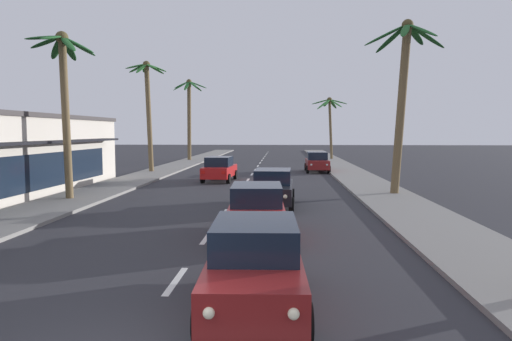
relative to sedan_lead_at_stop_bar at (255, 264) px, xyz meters
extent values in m
cube|color=gray|center=(5.90, 17.50, -0.78)|extent=(3.20, 110.00, 0.14)
cube|color=gray|center=(-9.70, 17.50, -0.78)|extent=(3.20, 110.00, 0.14)
cube|color=silver|center=(-1.90, 1.46, -0.85)|extent=(0.16, 2.00, 0.01)
cube|color=silver|center=(-1.90, 5.85, -0.85)|extent=(0.16, 2.00, 0.01)
cube|color=silver|center=(-1.90, 10.24, -0.85)|extent=(0.16, 2.00, 0.01)
cube|color=silver|center=(-1.90, 14.63, -0.85)|extent=(0.16, 2.00, 0.01)
cube|color=silver|center=(-1.90, 19.02, -0.85)|extent=(0.16, 2.00, 0.01)
cube|color=silver|center=(-1.90, 23.41, -0.85)|extent=(0.16, 2.00, 0.01)
cube|color=silver|center=(-1.90, 27.80, -0.85)|extent=(0.16, 2.00, 0.01)
cube|color=silver|center=(-1.90, 32.19, -0.85)|extent=(0.16, 2.00, 0.01)
cube|color=silver|center=(-1.90, 36.58, -0.85)|extent=(0.16, 2.00, 0.01)
cube|color=silver|center=(-1.90, 40.97, -0.85)|extent=(0.16, 2.00, 0.01)
cube|color=silver|center=(-1.90, 45.37, -0.85)|extent=(0.16, 2.00, 0.01)
cube|color=silver|center=(-1.90, 49.76, -0.85)|extent=(0.16, 2.00, 0.01)
cube|color=silver|center=(-1.90, 54.15, -0.85)|extent=(0.16, 2.00, 0.01)
cube|color=silver|center=(-1.90, 58.54, -0.85)|extent=(0.16, 2.00, 0.01)
cube|color=silver|center=(-1.90, 62.93, -0.85)|extent=(0.16, 2.00, 0.01)
cube|color=silver|center=(-1.90, 67.32, -0.85)|extent=(0.16, 2.00, 0.01)
cube|color=maroon|center=(0.00, -0.04, -0.17)|extent=(1.90, 4.36, 0.72)
cube|color=black|center=(0.00, 0.11, 0.51)|extent=(1.67, 2.25, 0.64)
cylinder|color=black|center=(0.91, -1.43, -0.53)|extent=(0.24, 0.65, 0.64)
cylinder|color=black|center=(-0.81, -1.49, -0.53)|extent=(0.24, 0.65, 0.64)
cylinder|color=black|center=(0.82, 1.41, -0.53)|extent=(0.24, 0.65, 0.64)
cylinder|color=black|center=(-0.91, 1.35, -0.53)|extent=(0.24, 0.65, 0.64)
sphere|color=#F9EFC6|center=(0.69, -2.19, -0.09)|extent=(0.18, 0.18, 0.18)
sphere|color=#F9EFC6|center=(-0.54, -2.23, -0.09)|extent=(0.18, 0.18, 0.18)
cube|color=red|center=(0.59, 2.14, -0.07)|extent=(0.24, 0.07, 0.20)
cube|color=red|center=(-0.73, 2.10, -0.07)|extent=(0.24, 0.07, 0.20)
cube|color=red|center=(-0.31, 6.04, -0.17)|extent=(1.95, 4.37, 0.72)
cube|color=black|center=(-0.32, 6.19, 0.51)|extent=(1.70, 2.27, 0.64)
cylinder|color=black|center=(0.61, 4.67, -0.53)|extent=(0.25, 0.65, 0.64)
cylinder|color=black|center=(-1.11, 4.59, -0.53)|extent=(0.25, 0.65, 0.64)
cylinder|color=black|center=(0.49, 7.50, -0.53)|extent=(0.25, 0.65, 0.64)
cylinder|color=black|center=(-1.24, 7.42, -0.53)|extent=(0.25, 0.65, 0.64)
sphere|color=#F9EFC6|center=(0.41, 3.90, -0.09)|extent=(0.18, 0.18, 0.18)
sphere|color=#F9EFC6|center=(-0.83, 3.85, -0.09)|extent=(0.18, 0.18, 0.18)
cube|color=red|center=(0.25, 8.23, -0.07)|extent=(0.24, 0.07, 0.20)
cube|color=red|center=(-1.07, 8.17, -0.07)|extent=(0.24, 0.07, 0.20)
cube|color=black|center=(0.08, 12.13, -0.17)|extent=(1.89, 4.35, 0.72)
cube|color=black|center=(0.09, 12.28, 0.51)|extent=(1.67, 2.25, 0.64)
cylinder|color=black|center=(0.90, 10.68, -0.53)|extent=(0.24, 0.65, 0.64)
cylinder|color=black|center=(-0.82, 10.74, -0.53)|extent=(0.24, 0.65, 0.64)
cylinder|color=black|center=(0.99, 13.52, -0.53)|extent=(0.24, 0.65, 0.64)
cylinder|color=black|center=(-0.73, 13.58, -0.53)|extent=(0.24, 0.65, 0.64)
sphere|color=#F9EFC6|center=(0.64, 9.94, -0.09)|extent=(0.18, 0.18, 0.18)
sphere|color=#F9EFC6|center=(-0.60, 9.98, -0.09)|extent=(0.18, 0.18, 0.18)
cube|color=red|center=(0.81, 14.27, -0.07)|extent=(0.24, 0.07, 0.20)
cube|color=red|center=(-0.51, 14.31, -0.07)|extent=(0.24, 0.07, 0.20)
cube|color=red|center=(-3.79, 22.67, -0.17)|extent=(2.00, 4.39, 0.72)
cube|color=black|center=(-3.80, 22.52, 0.51)|extent=(1.72, 2.29, 0.64)
cylinder|color=black|center=(-4.57, 24.14, -0.53)|extent=(0.26, 0.65, 0.64)
cylinder|color=black|center=(-2.85, 24.04, -0.53)|extent=(0.26, 0.65, 0.64)
cylinder|color=black|center=(-4.73, 21.30, -0.53)|extent=(0.26, 0.65, 0.64)
cylinder|color=black|center=(-3.01, 21.20, -0.53)|extent=(0.26, 0.65, 0.64)
sphere|color=#B2B2AD|center=(-4.29, 24.87, -0.09)|extent=(0.18, 0.18, 0.18)
sphere|color=#B2B2AD|center=(-3.05, 24.80, -0.09)|extent=(0.18, 0.18, 0.18)
cube|color=red|center=(-4.57, 20.55, -0.07)|extent=(0.24, 0.07, 0.20)
cube|color=red|center=(-3.25, 20.48, -0.07)|extent=(0.24, 0.07, 0.20)
cube|color=maroon|center=(3.42, 30.23, -0.17)|extent=(1.78, 4.31, 0.72)
cube|color=black|center=(3.42, 30.38, 0.51)|extent=(1.61, 2.21, 0.64)
cylinder|color=black|center=(4.28, 28.82, -0.53)|extent=(0.22, 0.64, 0.64)
cylinder|color=black|center=(2.56, 28.81, -0.53)|extent=(0.22, 0.64, 0.64)
cylinder|color=black|center=(4.27, 31.66, -0.53)|extent=(0.22, 0.64, 0.64)
cylinder|color=black|center=(2.55, 31.65, -0.53)|extent=(0.22, 0.64, 0.64)
sphere|color=#B2B2AD|center=(4.04, 28.07, -0.09)|extent=(0.18, 0.18, 0.18)
sphere|color=#B2B2AD|center=(2.80, 28.06, -0.09)|extent=(0.18, 0.18, 0.18)
cube|color=red|center=(4.07, 32.40, -0.07)|extent=(0.24, 0.06, 0.20)
cube|color=red|center=(2.75, 32.39, -0.07)|extent=(0.24, 0.06, 0.20)
cylinder|color=brown|center=(-9.98, 13.22, 3.06)|extent=(0.49, 0.37, 7.83)
ellipsoid|color=#1E5123|center=(-9.26, 13.21, 6.68)|extent=(1.62, 0.43, 0.92)
ellipsoid|color=#1E5123|center=(-9.43, 13.71, 6.69)|extent=(1.52, 1.32, 0.90)
ellipsoid|color=#1E5123|center=(-10.06, 13.96, 6.61)|extent=(0.45, 1.56, 1.04)
ellipsoid|color=#1E5123|center=(-10.56, 13.76, 6.63)|extent=(1.37, 1.41, 1.01)
ellipsoid|color=#1E5123|center=(-10.87, 13.31, 6.82)|extent=(1.74, 0.57, 0.64)
ellipsoid|color=#1E5123|center=(-10.62, 12.59, 6.90)|extent=(1.47, 1.55, 0.49)
ellipsoid|color=#1E5123|center=(-10.13, 12.38, 6.86)|extent=(0.59, 1.76, 0.57)
ellipsoid|color=#1E5123|center=(-9.50, 12.69, 6.64)|extent=(1.40, 1.39, 1.00)
sphere|color=#4C4223|center=(-10.04, 13.22, 7.02)|extent=(0.60, 0.60, 0.60)
cylinder|color=brown|center=(-10.39, 28.62, 3.51)|extent=(0.64, 0.39, 8.74)
ellipsoid|color=#2D702D|center=(-9.72, 28.74, 7.68)|extent=(1.69, 0.63, 0.74)
ellipsoid|color=#2D702D|center=(-9.93, 29.16, 7.65)|extent=(1.47, 1.40, 0.80)
ellipsoid|color=#2D702D|center=(-10.84, 29.38, 7.74)|extent=(1.04, 1.70, 0.63)
ellipsoid|color=#2D702D|center=(-11.29, 28.79, 7.67)|extent=(1.69, 0.73, 0.76)
ellipsoid|color=#2D702D|center=(-11.29, 28.34, 7.77)|extent=(1.73, 0.96, 0.57)
ellipsoid|color=#2D702D|center=(-10.71, 27.92, 7.54)|extent=(0.80, 1.59, 1.01)
ellipsoid|color=#2D702D|center=(-9.95, 28.04, 7.72)|extent=(1.45, 1.48, 0.67)
sphere|color=#4C4223|center=(-10.51, 28.62, 7.93)|extent=(0.60, 0.60, 0.60)
cylinder|color=brown|center=(-10.20, 44.03, 3.64)|extent=(0.49, 0.43, 8.99)
ellipsoid|color=#236028|center=(-9.18, 44.18, 7.85)|extent=(2.09, 0.71, 0.90)
ellipsoid|color=#236028|center=(-9.58, 44.78, 7.73)|extent=(1.53, 1.80, 1.12)
ellipsoid|color=#236028|center=(-10.33, 45.05, 7.93)|extent=(0.72, 2.14, 0.74)
ellipsoid|color=#236028|center=(-11.11, 44.42, 7.87)|extent=(2.07, 1.16, 0.85)
ellipsoid|color=#236028|center=(-10.99, 43.60, 7.69)|extent=(1.89, 1.25, 1.21)
ellipsoid|color=#236028|center=(-10.24, 43.13, 7.65)|extent=(0.54, 1.90, 1.29)
ellipsoid|color=#236028|center=(-9.56, 43.25, 7.80)|extent=(1.57, 1.84, 0.99)
sphere|color=#4C4223|center=(-10.17, 44.03, 8.18)|extent=(0.60, 0.60, 0.60)
cylinder|color=brown|center=(6.70, 16.06, 3.56)|extent=(0.90, 0.43, 8.84)
ellipsoid|color=#1E5123|center=(7.96, 16.30, 7.49)|extent=(2.21, 0.87, 1.29)
ellipsoid|color=#1E5123|center=(7.60, 17.00, 7.71)|extent=(1.68, 2.14, 0.87)
ellipsoid|color=#1E5123|center=(6.30, 16.91, 7.49)|extent=(1.62, 1.98, 1.30)
ellipsoid|color=#1E5123|center=(5.85, 16.15, 7.55)|extent=(2.26, 0.58, 1.17)
ellipsoid|color=#1E5123|center=(6.56, 15.04, 7.56)|extent=(1.14, 2.24, 1.16)
ellipsoid|color=#1E5123|center=(7.38, 15.07, 7.56)|extent=(1.29, 2.21, 1.15)
sphere|color=#4C4223|center=(6.93, 16.06, 8.02)|extent=(0.60, 0.60, 0.60)
cylinder|color=brown|center=(6.22, 46.96, 2.69)|extent=(0.66, 0.31, 7.09)
ellipsoid|color=#2D702D|center=(7.10, 47.02, 6.06)|extent=(2.18, 0.52, 0.69)
ellipsoid|color=#2D702D|center=(6.54, 47.80, 5.83)|extent=(1.37, 1.94, 1.13)
ellipsoid|color=#2D702D|center=(5.81, 47.97, 5.97)|extent=(0.86, 2.15, 0.87)
ellipsoid|color=#2D702D|center=(5.02, 47.24, 6.07)|extent=(2.19, 0.95, 0.67)
ellipsoid|color=#2D702D|center=(5.28, 46.45, 5.73)|extent=(1.80, 1.40, 1.33)
ellipsoid|color=#2D702D|center=(5.61, 46.05, 5.90)|extent=(1.24, 2.05, 0.99)
ellipsoid|color=#2D702D|center=(6.70, 46.24, 5.83)|extent=(1.65, 1.76, 1.14)
sphere|color=#4C4223|center=(6.04, 46.96, 6.28)|extent=(0.60, 0.60, 0.60)
cube|color=black|center=(-11.16, 11.62, 2.02)|extent=(1.00, 21.15, 0.12)
cube|color=black|center=(-11.59, 11.62, 0.55)|extent=(0.06, 19.91, 1.80)
camera|label=1|loc=(0.52, -8.73, 2.56)|focal=32.46mm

